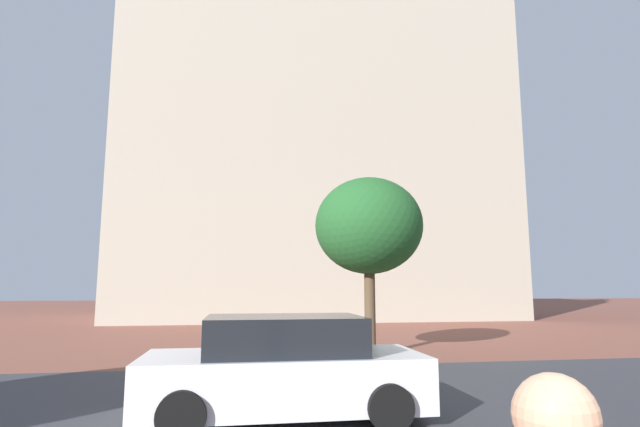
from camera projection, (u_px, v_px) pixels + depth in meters
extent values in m
plane|color=brown|center=(345.00, 381.00, 10.18)|extent=(120.00, 120.00, 0.00)
cube|color=#38383D|center=(360.00, 394.00, 8.94)|extent=(120.00, 6.56, 0.00)
cube|color=#B2A893|center=(315.00, 166.00, 32.36)|extent=(23.36, 10.53, 19.47)
cube|color=#2D3842|center=(315.00, 12.00, 33.95)|extent=(21.49, 9.69, 2.40)
cube|color=#B2A893|center=(339.00, 52.00, 33.79)|extent=(4.63, 4.63, 35.69)
cylinder|color=#B2A893|center=(144.00, 112.00, 27.37)|extent=(2.80, 2.80, 23.06)
cylinder|color=#B2A893|center=(486.00, 127.00, 30.54)|extent=(2.80, 2.80, 23.48)
sphere|color=tan|center=(555.00, 416.00, 1.29)|extent=(0.22, 0.22, 0.22)
cube|color=silver|center=(284.00, 380.00, 7.37)|extent=(4.17, 1.79, 0.77)
cube|color=black|center=(284.00, 335.00, 7.47)|extent=(2.33, 1.58, 0.56)
cylinder|color=black|center=(181.00, 416.00, 6.25)|extent=(0.64, 0.22, 0.64)
cylinder|color=black|center=(194.00, 387.00, 8.00)|extent=(0.64, 0.22, 0.64)
cylinder|color=black|center=(390.00, 408.00, 6.68)|extent=(0.64, 0.22, 0.64)
cylinder|color=black|center=(359.00, 382.00, 8.43)|extent=(0.64, 0.22, 0.64)
cylinder|color=brown|center=(370.00, 312.00, 14.04)|extent=(0.31, 0.31, 2.45)
ellipsoid|color=#235B28|center=(369.00, 226.00, 14.40)|extent=(3.14, 3.14, 2.82)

